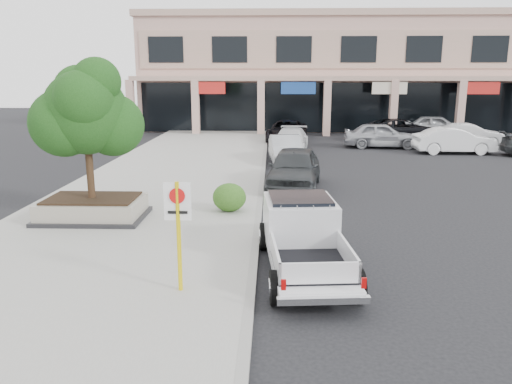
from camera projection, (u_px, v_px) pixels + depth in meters
ground at (318, 267)px, 12.01m from camera, size 120.00×120.00×0.00m
sidewalk at (151, 201)px, 18.01m from camera, size 8.00×52.00×0.15m
curb at (260, 202)px, 17.88m from camera, size 0.20×52.00×0.15m
strip_mall at (377, 73)px, 43.70m from camera, size 40.55×12.43×9.50m
planter at (93, 208)px, 15.51m from camera, size 3.20×2.20×0.68m
planter_tree at (92, 113)px, 14.98m from camera, size 2.90×2.55×4.00m
no_parking_sign at (178, 221)px, 10.04m from camera, size 0.55×0.09×2.30m
hedge at (229, 197)px, 16.30m from camera, size 1.10×0.99×0.93m
pickup_truck at (305, 239)px, 11.58m from camera, size 2.31×5.23×1.60m
curb_car_a at (294, 168)px, 20.16m from camera, size 2.62×5.13×1.67m
curb_car_b at (286, 150)px, 26.09m from camera, size 1.86×4.50×1.45m
curb_car_c at (291, 140)px, 30.12m from camera, size 2.58×5.05×1.40m
curb_car_d at (287, 131)px, 34.55m from camera, size 3.15×5.67×1.50m
lot_car_a at (381, 135)px, 31.73m from camera, size 4.86×2.26×1.61m
lot_car_b at (454, 141)px, 29.40m from camera, size 4.63×1.62×1.52m
lot_car_d at (400, 130)px, 35.11m from camera, size 6.03×3.73×1.56m
lot_car_e at (437, 126)px, 37.25m from camera, size 5.18×3.28×1.64m
lot_car_f at (469, 135)px, 32.55m from camera, size 4.65×2.48×1.46m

